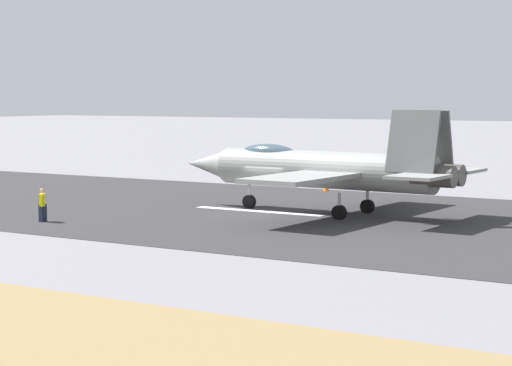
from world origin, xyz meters
name	(u,v)px	position (x,y,z in m)	size (l,w,h in m)	color
ground_plane	(263,212)	(0.00, 0.00, 0.00)	(400.00, 400.00, 0.00)	gray
runway_strip	(264,212)	(-0.02, 0.00, 0.01)	(240.00, 26.00, 0.02)	#313031
fighter_jet	(323,169)	(-3.21, -0.86, 2.47)	(17.19, 15.03, 5.68)	gray
crew_person	(43,205)	(7.39, 9.45, 0.86)	(0.49, 0.57, 1.72)	#1E2338
marker_cone_mid	(326,187)	(2.25, -12.03, 0.28)	(0.44, 0.44, 0.55)	orange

